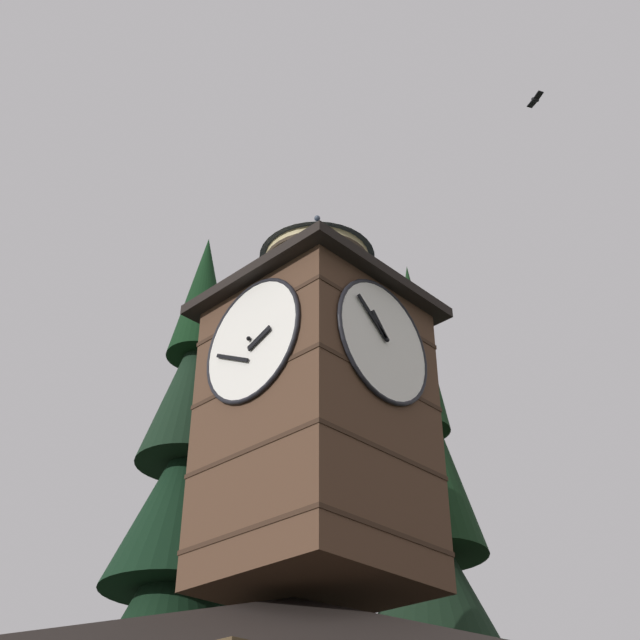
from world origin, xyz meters
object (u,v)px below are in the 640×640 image
(clock_tower, at_px, (317,402))
(pine_tree_aside, at_px, (432,627))
(pine_tree_behind, at_px, (174,624))
(flying_bird_high, at_px, (535,100))

(clock_tower, bearing_deg, pine_tree_aside, -157.98)
(pine_tree_behind, height_order, flying_bird_high, flying_bird_high)
(clock_tower, distance_m, flying_bird_high, 11.09)
(flying_bird_high, bearing_deg, clock_tower, -51.13)
(pine_tree_behind, distance_m, flying_bird_high, 16.88)
(clock_tower, relative_size, pine_tree_behind, 0.52)
(pine_tree_behind, height_order, pine_tree_aside, pine_tree_aside)
(pine_tree_behind, relative_size, flying_bird_high, 29.67)
(pine_tree_behind, xyz_separation_m, pine_tree_aside, (-7.81, 1.86, 0.91))
(clock_tower, height_order, flying_bird_high, flying_bird_high)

